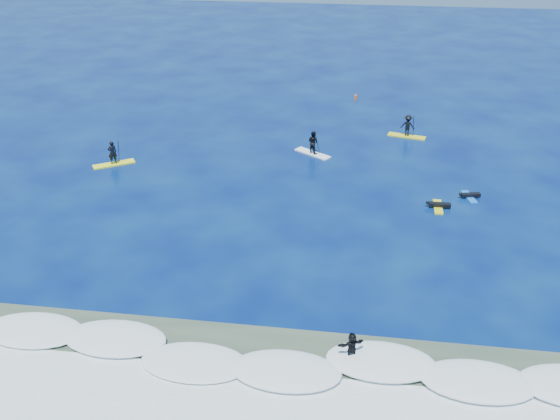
# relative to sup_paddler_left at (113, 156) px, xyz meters

# --- Properties ---
(ground) EXTENTS (160.00, 160.00, 0.00)m
(ground) POSITION_rel_sup_paddler_left_xyz_m (14.53, -9.68, -0.67)
(ground) COLOR #040D4B
(ground) RESTS_ON ground
(breaking_wave) EXTENTS (40.00, 6.00, 0.30)m
(breaking_wave) POSITION_rel_sup_paddler_left_xyz_m (14.53, -19.68, -0.67)
(breaking_wave) COLOR white
(breaking_wave) RESTS_ON ground
(whitewater) EXTENTS (34.00, 5.00, 0.02)m
(whitewater) POSITION_rel_sup_paddler_left_xyz_m (14.53, -22.68, -0.67)
(whitewater) COLOR silver
(whitewater) RESTS_ON ground
(sup_paddler_left) EXTENTS (2.96, 2.30, 2.14)m
(sup_paddler_left) POSITION_rel_sup_paddler_left_xyz_m (0.00, 0.00, 0.00)
(sup_paddler_left) COLOR #F8FD1B
(sup_paddler_left) RESTS_ON ground
(sup_paddler_center) EXTENTS (2.96, 2.35, 2.14)m
(sup_paddler_center) POSITION_rel_sup_paddler_left_xyz_m (14.42, 4.06, 0.13)
(sup_paddler_center) COLOR white
(sup_paddler_center) RESTS_ON ground
(sup_paddler_right) EXTENTS (3.16, 1.47, 2.15)m
(sup_paddler_right) POSITION_rel_sup_paddler_left_xyz_m (21.75, 8.78, 0.17)
(sup_paddler_right) COLOR yellow
(sup_paddler_right) RESTS_ON ground
(prone_paddler_near) EXTENTS (1.59, 2.01, 0.42)m
(prone_paddler_near) POSITION_rel_sup_paddler_left_xyz_m (23.25, -3.67, -0.52)
(prone_paddler_near) COLOR yellow
(prone_paddler_near) RESTS_ON ground
(prone_paddler_far) EXTENTS (1.46, 1.91, 0.39)m
(prone_paddler_far) POSITION_rel_sup_paddler_left_xyz_m (25.42, -1.93, -0.54)
(prone_paddler_far) COLOR blue
(prone_paddler_far) RESTS_ON ground
(wave_surfer) EXTENTS (1.98, 1.33, 1.41)m
(wave_surfer) POSITION_rel_sup_paddler_left_xyz_m (18.24, -19.06, 0.13)
(wave_surfer) COLOR silver
(wave_surfer) RESTS_ON breaking_wave
(marker_buoy) EXTENTS (0.27, 0.27, 0.65)m
(marker_buoy) POSITION_rel_sup_paddler_left_xyz_m (17.27, 17.97, -0.39)
(marker_buoy) COLOR #E95214
(marker_buoy) RESTS_ON ground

